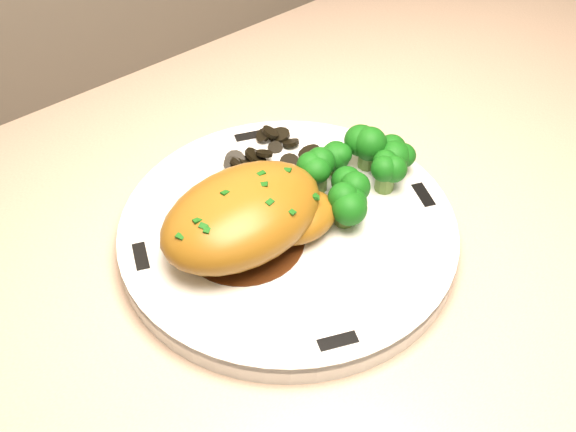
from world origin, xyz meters
TOP-DOWN VIEW (x-y plane):
  - plate at (0.23, 1.70)m, footprint 0.33×0.33m
  - rim_accent_0 at (0.27, 1.80)m, footprint 0.03×0.02m
  - rim_accent_1 at (0.12, 1.74)m, footprint 0.02×0.03m
  - rim_accent_2 at (0.19, 1.59)m, footprint 0.03×0.02m
  - rim_accent_3 at (0.33, 1.65)m, footprint 0.02×0.03m
  - gravy_pool at (0.19, 1.70)m, footprint 0.09×0.09m
  - chicken_breast at (0.19, 1.70)m, footprint 0.14×0.09m
  - mushroom_pile at (0.26, 1.76)m, footprint 0.08×0.06m
  - broccoli_florets at (0.30, 1.70)m, footprint 0.09×0.07m

SIDE VIEW (x-z plane):
  - plate at x=0.23m, z-range 0.94..0.96m
  - rim_accent_0 at x=0.27m, z-range 0.96..0.96m
  - rim_accent_1 at x=0.12m, z-range 0.96..0.96m
  - rim_accent_2 at x=0.19m, z-range 0.96..0.96m
  - rim_accent_3 at x=0.33m, z-range 0.96..0.96m
  - gravy_pool at x=0.19m, z-range 0.96..0.96m
  - mushroom_pile at x=0.26m, z-range 0.95..0.97m
  - broccoli_florets at x=0.30m, z-range 0.96..1.00m
  - chicken_breast at x=0.19m, z-range 0.96..1.01m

